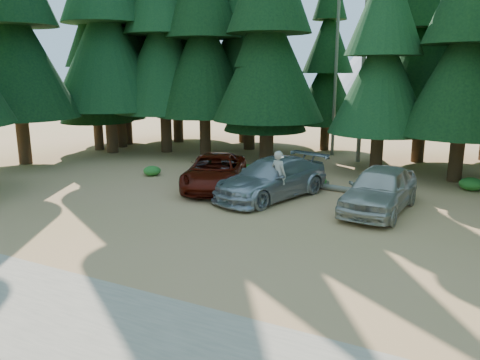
{
  "coord_description": "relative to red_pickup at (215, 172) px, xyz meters",
  "views": [
    {
      "loc": [
        6.84,
        -13.21,
        5.38
      ],
      "look_at": [
        -0.99,
        2.36,
        1.25
      ],
      "focal_mm": 35.0,
      "sensor_mm": 36.0,
      "label": 1
    }
  ],
  "objects": [
    {
      "name": "shrub_left",
      "position": [
        -0.07,
        3.6,
        -0.54
      ],
      "size": [
        0.8,
        0.8,
        0.44
      ],
      "primitive_type": "ellipsoid",
      "color": "#246F21",
      "rests_on": "ground"
    },
    {
      "name": "red_pickup",
      "position": [
        0.0,
        0.0,
        0.0
      ],
      "size": [
        4.34,
        6.05,
        1.53
      ],
      "primitive_type": "imported",
      "rotation": [
        0.0,
        0.0,
        0.37
      ],
      "color": "#561007",
      "rests_on": "ground"
    },
    {
      "name": "snag_back",
      "position": [
        2.51,
        10.81,
        4.23
      ],
      "size": [
        0.2,
        0.2,
        10.0
      ],
      "primitive_type": "cylinder",
      "color": "#6C6756",
      "rests_on": "ground"
    },
    {
      "name": "silver_minivan_center",
      "position": [
        3.01,
        -0.38,
        0.07
      ],
      "size": [
        4.03,
        6.23,
        1.68
      ],
      "primitive_type": "imported",
      "rotation": [
        0.0,
        0.0,
        -0.31
      ],
      "color": "#A0A3A8",
      "rests_on": "ground"
    },
    {
      "name": "snag_front",
      "position": [
        4.51,
        9.31,
        5.23
      ],
      "size": [
        0.24,
        0.24,
        12.0
      ],
      "primitive_type": "cylinder",
      "color": "#6C6756",
      "rests_on": "ground"
    },
    {
      "name": "log_mid",
      "position": [
        3.06,
        3.23,
        -0.62
      ],
      "size": [
        3.29,
        1.73,
        0.29
      ],
      "primitive_type": "cylinder",
      "rotation": [
        0.0,
        1.57,
        -0.43
      ],
      "color": "#6C6756",
      "rests_on": "ground"
    },
    {
      "name": "forest_belt_north",
      "position": [
        3.71,
        9.81,
        -0.77
      ],
      "size": [
        36.0,
        7.0,
        22.0
      ],
      "primitive_type": null,
      "color": "black",
      "rests_on": "ground"
    },
    {
      "name": "shrub_center_right",
      "position": [
        3.45,
        3.99,
        -0.45
      ],
      "size": [
        1.13,
        1.13,
        0.62
      ],
      "primitive_type": "ellipsoid",
      "color": "#246F21",
      "rests_on": "ground"
    },
    {
      "name": "log_left",
      "position": [
        1.74,
        1.82,
        -0.6
      ],
      "size": [
        4.7,
        0.66,
        0.33
      ],
      "primitive_type": "cylinder",
      "rotation": [
        0.0,
        1.57,
        -0.07
      ],
      "color": "#6C6756",
      "rests_on": "ground"
    },
    {
      "name": "mountain_peak",
      "position": [
        1.12,
        83.04,
        11.94
      ],
      "size": [
        48.0,
        50.0,
        28.0
      ],
      "color": "gray",
      "rests_on": "ground"
    },
    {
      "name": "gravel_strip",
      "position": [
        3.71,
        -11.69,
        -0.76
      ],
      "size": [
        26.0,
        3.5,
        0.01
      ],
      "primitive_type": "cube",
      "color": "gray",
      "rests_on": "ground"
    },
    {
      "name": "forest_belt_west",
      "position": [
        -11.79,
        -1.19,
        -0.77
      ],
      "size": [
        6.0,
        22.0,
        22.0
      ],
      "primitive_type": null,
      "color": "black",
      "rests_on": "ground"
    },
    {
      "name": "ground",
      "position": [
        3.71,
        -5.19,
        -0.77
      ],
      "size": [
        160.0,
        160.0,
        0.0
      ],
      "primitive_type": "plane",
      "color": "tan",
      "rests_on": "ground"
    },
    {
      "name": "shrub_center_left",
      "position": [
        4.14,
        2.22,
        -0.47
      ],
      "size": [
        1.06,
        1.06,
        0.58
      ],
      "primitive_type": "ellipsoid",
      "color": "#246F21",
      "rests_on": "ground"
    },
    {
      "name": "shrub_far_left",
      "position": [
        -0.56,
        2.6,
        -0.42
      ],
      "size": [
        1.25,
        1.25,
        0.69
      ],
      "primitive_type": "ellipsoid",
      "color": "#246F21",
      "rests_on": "ground"
    },
    {
      "name": "shrub_edge_west",
      "position": [
        -4.2,
        0.76,
        -0.52
      ],
      "size": [
        0.9,
        0.9,
        0.5
      ],
      "primitive_type": "ellipsoid",
      "color": "#246F21",
      "rests_on": "ground"
    },
    {
      "name": "silver_minivan_right",
      "position": [
        7.53,
        -0.36,
        0.12
      ],
      "size": [
        2.5,
        5.32,
        1.76
      ],
      "primitive_type": "imported",
      "rotation": [
        0.0,
        0.0,
        -0.08
      ],
      "color": "beige",
      "rests_on": "ground"
    },
    {
      "name": "shrub_far_right",
      "position": [
        10.69,
        4.81,
        -0.47
      ],
      "size": [
        1.06,
        1.06,
        0.58
      ],
      "primitive_type": "ellipsoid",
      "color": "#246F21",
      "rests_on": "ground"
    },
    {
      "name": "log_right",
      "position": [
        5.08,
        1.89,
        -0.63
      ],
      "size": [
        4.27,
        0.81,
        0.27
      ],
      "primitive_type": "cylinder",
      "rotation": [
        0.0,
        1.57,
        -0.13
      ],
      "color": "#6C6756",
      "rests_on": "ground"
    },
    {
      "name": "shrub_right",
      "position": [
        7.77,
        2.7,
        -0.5
      ],
      "size": [
        0.98,
        0.98,
        0.54
      ],
      "primitive_type": "ellipsoid",
      "color": "#246F21",
      "rests_on": "ground"
    },
    {
      "name": "frisbee_player",
      "position": [
        3.59,
        -1.06,
        0.43
      ],
      "size": [
        0.84,
        0.69,
        1.99
      ],
      "rotation": [
        0.0,
        0.0,
        2.81
      ],
      "color": "beige",
      "rests_on": "ground"
    }
  ]
}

